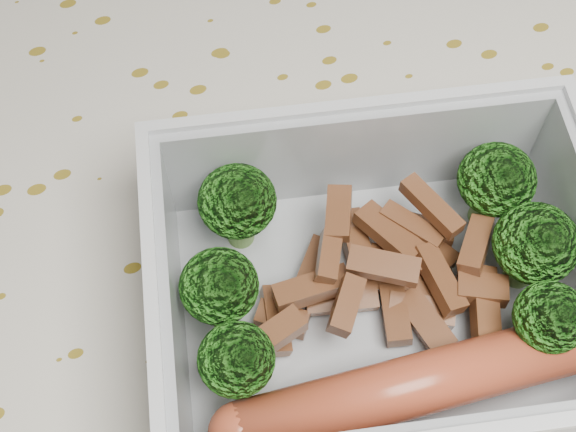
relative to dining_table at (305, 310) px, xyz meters
name	(u,v)px	position (x,y,z in m)	size (l,w,h in m)	color
dining_table	(305,310)	(0.00, 0.00, 0.00)	(1.40, 0.90, 0.75)	brown
tablecloth	(306,274)	(0.00, 0.00, 0.05)	(1.46, 0.96, 0.19)	silver
lunch_container	(380,297)	(0.02, -0.05, 0.11)	(0.22, 0.19, 0.07)	silver
broccoli_florets	(386,255)	(0.02, -0.04, 0.13)	(0.18, 0.13, 0.05)	#608C3F
meat_pile	(387,276)	(0.02, -0.04, 0.11)	(0.13, 0.09, 0.03)	brown
sausage	(410,387)	(0.01, -0.09, 0.11)	(0.17, 0.04, 0.03)	#B04528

